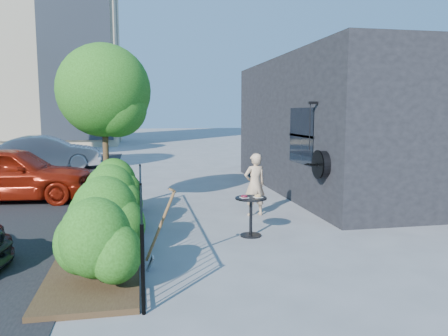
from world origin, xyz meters
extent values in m
plane|color=gray|center=(0.00, 0.00, 0.00)|extent=(120.00, 120.00, 0.00)
cube|color=black|center=(5.50, 4.50, 2.00)|extent=(6.00, 9.00, 4.00)
cube|color=black|center=(2.51, 2.40, 1.80)|extent=(0.04, 1.60, 1.40)
cube|color=black|center=(2.52, 2.40, 1.80)|extent=(0.05, 1.70, 0.06)
cylinder|color=black|center=(2.42, 0.90, 1.25)|extent=(0.18, 0.60, 0.60)
cylinder|color=black|center=(2.32, 0.90, 1.25)|extent=(0.03, 0.64, 0.64)
cube|color=black|center=(2.40, 1.40, 2.60)|extent=(0.25, 0.06, 0.06)
cylinder|color=black|center=(2.32, 1.40, 2.05)|extent=(0.02, 0.02, 1.05)
cylinder|color=black|center=(-1.50, -3.00, 0.55)|extent=(0.05, 0.05, 1.10)
cylinder|color=black|center=(-1.50, 0.00, 0.55)|extent=(0.05, 0.05, 1.10)
cylinder|color=black|center=(-1.50, 3.00, 0.55)|extent=(0.05, 0.05, 1.10)
cube|color=black|center=(-1.50, 0.00, 1.06)|extent=(0.03, 6.00, 0.03)
cube|color=black|center=(-1.50, 0.00, 0.10)|extent=(0.03, 6.00, 0.03)
cylinder|color=black|center=(-1.50, -2.90, 0.55)|extent=(0.02, 0.02, 1.04)
cylinder|color=black|center=(-1.50, -2.70, 0.55)|extent=(0.02, 0.02, 1.04)
cylinder|color=black|center=(-1.50, -2.50, 0.55)|extent=(0.02, 0.02, 1.04)
cylinder|color=black|center=(-1.50, -2.30, 0.55)|extent=(0.02, 0.02, 1.04)
cylinder|color=black|center=(-1.50, -2.10, 0.55)|extent=(0.02, 0.02, 1.04)
cylinder|color=black|center=(-1.50, -1.90, 0.55)|extent=(0.02, 0.02, 1.04)
cylinder|color=black|center=(-1.50, -1.70, 0.55)|extent=(0.02, 0.02, 1.04)
cylinder|color=black|center=(-1.50, -1.50, 0.55)|extent=(0.02, 0.02, 1.04)
cylinder|color=black|center=(-1.50, -1.30, 0.55)|extent=(0.02, 0.02, 1.04)
cylinder|color=black|center=(-1.50, -1.10, 0.55)|extent=(0.02, 0.02, 1.04)
cylinder|color=black|center=(-1.50, -0.90, 0.55)|extent=(0.02, 0.02, 1.04)
cylinder|color=black|center=(-1.50, -0.70, 0.55)|extent=(0.02, 0.02, 1.04)
cylinder|color=black|center=(-1.50, -0.50, 0.55)|extent=(0.02, 0.02, 1.04)
cylinder|color=black|center=(-1.50, -0.30, 0.55)|extent=(0.02, 0.02, 1.04)
cylinder|color=black|center=(-1.50, -0.10, 0.55)|extent=(0.02, 0.02, 1.04)
cylinder|color=black|center=(-1.50, 0.10, 0.55)|extent=(0.02, 0.02, 1.04)
cylinder|color=black|center=(-1.50, 0.30, 0.55)|extent=(0.02, 0.02, 1.04)
cylinder|color=black|center=(-1.50, 0.50, 0.55)|extent=(0.02, 0.02, 1.04)
cylinder|color=black|center=(-1.50, 0.70, 0.55)|extent=(0.02, 0.02, 1.04)
cylinder|color=black|center=(-1.50, 0.90, 0.55)|extent=(0.02, 0.02, 1.04)
cylinder|color=black|center=(-1.50, 1.10, 0.55)|extent=(0.02, 0.02, 1.04)
cylinder|color=black|center=(-1.50, 1.30, 0.55)|extent=(0.02, 0.02, 1.04)
cylinder|color=black|center=(-1.50, 1.50, 0.55)|extent=(0.02, 0.02, 1.04)
cylinder|color=black|center=(-1.50, 1.70, 0.55)|extent=(0.02, 0.02, 1.04)
cylinder|color=black|center=(-1.50, 1.90, 0.55)|extent=(0.02, 0.02, 1.04)
cylinder|color=black|center=(-1.50, 2.10, 0.55)|extent=(0.02, 0.02, 1.04)
cylinder|color=black|center=(-1.50, 2.30, 0.55)|extent=(0.02, 0.02, 1.04)
cylinder|color=black|center=(-1.50, 2.50, 0.55)|extent=(0.02, 0.02, 1.04)
cylinder|color=black|center=(-1.50, 2.70, 0.55)|extent=(0.02, 0.02, 1.04)
cylinder|color=black|center=(-1.50, 2.90, 0.55)|extent=(0.02, 0.02, 1.04)
cube|color=#382616|center=(-2.20, 0.00, 0.04)|extent=(1.30, 6.00, 0.08)
ellipsoid|color=#204F12|center=(-2.10, -2.20, 0.70)|extent=(1.10, 1.10, 1.24)
ellipsoid|color=#204F12|center=(-2.10, -0.60, 0.70)|extent=(1.10, 1.10, 1.24)
ellipsoid|color=#204F12|center=(-2.10, 0.90, 0.70)|extent=(1.10, 1.10, 1.24)
ellipsoid|color=#204F12|center=(-2.10, 2.30, 0.70)|extent=(1.10, 1.10, 1.24)
cylinder|color=#3F2B19|center=(-2.30, 2.80, 1.20)|extent=(0.14, 0.14, 2.40)
sphere|color=#204F12|center=(-2.30, 2.80, 2.84)|extent=(2.20, 2.20, 2.20)
sphere|color=#204F12|center=(-2.00, 2.60, 2.51)|extent=(1.43, 1.43, 1.43)
cylinder|color=black|center=(0.58, -0.03, 0.75)|extent=(0.61, 0.61, 0.03)
cylinder|color=black|center=(0.58, -0.03, 0.37)|extent=(0.06, 0.06, 0.73)
cylinder|color=black|center=(0.58, -0.03, 0.02)|extent=(0.40, 0.40, 0.03)
cube|color=white|center=(0.44, -0.03, 0.77)|extent=(0.17, 0.17, 0.01)
cube|color=white|center=(0.71, -0.04, 0.77)|extent=(0.17, 0.17, 0.01)
torus|color=#530D1F|center=(0.44, -0.03, 0.79)|extent=(0.14, 0.14, 0.04)
torus|color=tan|center=(0.71, -0.04, 0.79)|extent=(0.14, 0.14, 0.04)
imported|color=#D0AB87|center=(1.10, 1.64, 0.73)|extent=(0.59, 0.45, 1.45)
cylinder|color=brown|center=(-1.22, -1.52, 0.68)|extent=(0.49, 0.04, 1.08)
cube|color=gray|center=(-1.39, -1.52, 0.09)|extent=(0.11, 0.17, 0.23)
cylinder|color=brown|center=(-1.04, -1.52, 1.23)|extent=(0.10, 0.09, 0.06)
imported|color=maroon|center=(-4.94, 4.52, 0.75)|extent=(4.55, 2.19, 1.50)
imported|color=#A8A8AD|center=(-5.32, 11.37, 0.72)|extent=(4.49, 1.96, 1.44)
camera|label=1|loc=(-1.51, -8.01, 2.37)|focal=35.00mm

